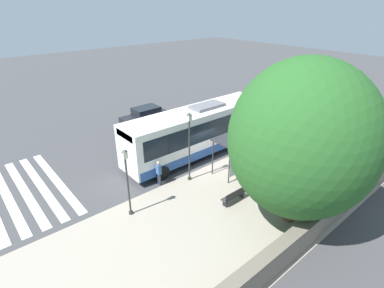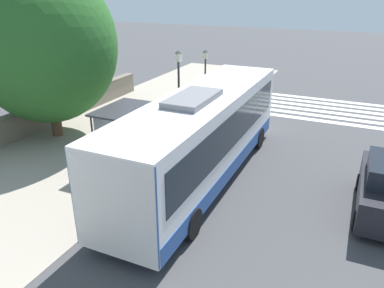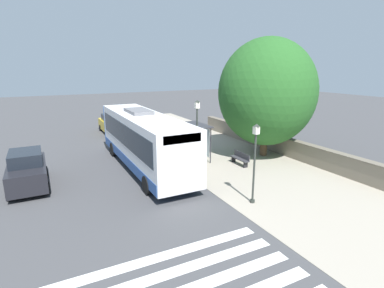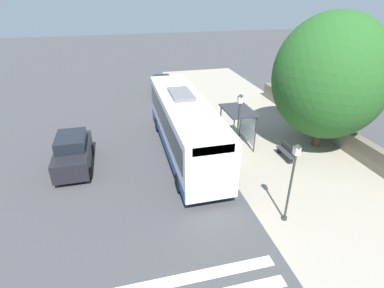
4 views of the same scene
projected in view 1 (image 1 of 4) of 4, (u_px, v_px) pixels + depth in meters
ground_plane at (207, 166)px, 21.23m from camera, size 120.00×120.00×0.00m
sidewalk_plaza at (258, 194)px, 18.13m from camera, size 9.00×44.00×0.02m
crosswalk_stripes at (16, 194)px, 18.15m from camera, size 9.00×5.25×0.01m
stone_wall at (323, 219)px, 15.06m from camera, size 0.60×20.00×1.35m
bus at (198, 130)px, 22.12m from camera, size 2.76×11.88×3.77m
bus_shelter at (236, 145)px, 19.45m from camera, size 1.80×2.76×2.58m
pedestrian at (159, 171)px, 18.67m from camera, size 0.34×0.22×1.69m
bench at (234, 195)px, 17.22m from camera, size 0.40×1.73×0.88m
street_lamp_near at (189, 142)px, 18.45m from camera, size 0.28×0.28×4.64m
street_lamp_far at (127, 177)px, 15.45m from camera, size 0.28×0.28×3.97m
shade_tree at (302, 140)px, 14.02m from camera, size 6.99×6.99×8.57m
parked_car_behind_bus at (293, 111)px, 29.12m from camera, size 1.97×4.67×1.86m
parked_car_far_lane at (146, 119)px, 27.04m from camera, size 2.01×4.37×2.04m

